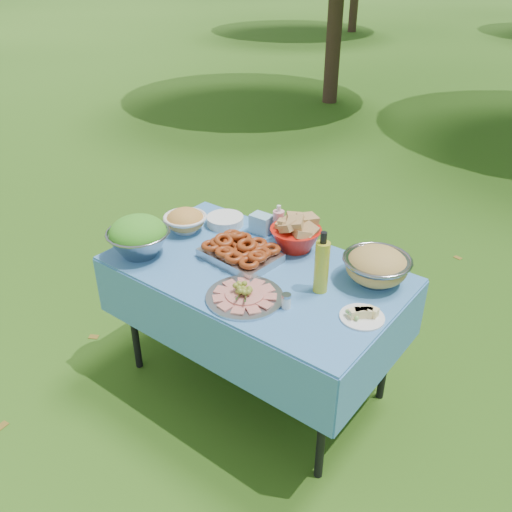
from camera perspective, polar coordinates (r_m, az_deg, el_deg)
The scene contains 14 objects.
ground at distance 3.18m, azimuth -0.07°, elevation -12.96°, with size 80.00×80.00×0.00m, color #163409.
picnic_table at distance 2.93m, azimuth -0.07°, elevation -7.57°, with size 1.46×0.86×0.76m, color #7BBEED.
salad_bowl at distance 2.84m, azimuth -12.29°, elevation 2.05°, with size 0.32×0.32×0.21m, color gray, non-canonical shape.
pasta_bowl_white at distance 3.05m, azimuth -7.46°, elevation 3.77°, with size 0.23×0.23×0.13m, color white, non-canonical shape.
plate_stack at distance 3.12m, azimuth -3.27°, elevation 3.75°, with size 0.21×0.21×0.05m, color white.
wipes_box at distance 3.02m, azimuth 0.58°, elevation 3.42°, with size 0.12×0.08×0.11m, color #88C1DE.
sanitizer_bottle at distance 2.98m, azimuth 2.39°, elevation 3.77°, with size 0.06×0.06×0.18m, color pink.
bread_bowl at distance 2.85m, azimuth 4.21°, elevation 2.40°, with size 0.27×0.27×0.18m, color red, non-canonical shape.
pasta_bowl_steel at distance 2.63m, azimuth 12.59°, elevation -0.96°, with size 0.32×0.32×0.17m, color gray, non-canonical shape.
fried_tray at distance 2.76m, azimuth -1.67°, elevation 0.47°, with size 0.38×0.27×0.09m, color #AAABAE.
charcuterie_platter at distance 2.47m, azimuth -1.21°, elevation -3.68°, with size 0.36×0.36×0.08m, color #A7A9AE.
oil_bottle at distance 2.48m, azimuth 6.95°, elevation -0.65°, with size 0.07×0.07×0.31m, color gold.
cheese_plate at distance 2.40m, azimuth 11.15°, elevation -5.90°, with size 0.20×0.20×0.05m, color white.
shaker at distance 2.42m, azimuth 3.20°, elevation -4.75°, with size 0.04×0.04×0.07m, color silver.
Camera 1 is at (1.41, -1.82, 2.19)m, focal length 38.00 mm.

